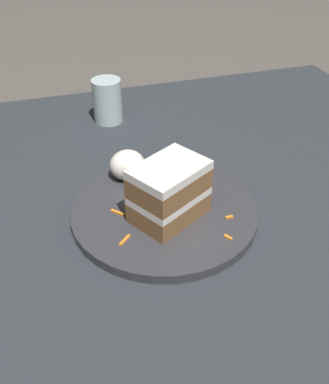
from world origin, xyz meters
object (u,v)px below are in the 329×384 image
plate (164,212)px  cake_slice (169,192)px  cream_dollop (127,165)px  orange_garnish (191,172)px  drinking_glass (108,104)px

plate → cake_slice: cake_slice is taller
plate → cake_slice: bearing=93.5°
cream_dollop → orange_garnish: bearing=168.8°
drinking_glass → cream_dollop: bearing=86.5°
plate → orange_garnish: size_ratio=5.25×
cake_slice → cream_dollop: (0.04, -0.12, -0.02)m
plate → cream_dollop: cream_dollop is taller
plate → cream_dollop: (0.03, -0.10, 0.03)m
cake_slice → drinking_glass: cake_slice is taller
plate → cream_dollop: 0.11m
cake_slice → cream_dollop: 0.13m
cake_slice → orange_garnish: bearing=113.7°
cake_slice → drinking_glass: bearing=153.2°
plate → cake_slice: 0.06m
plate → orange_garnish: (-0.07, -0.08, 0.01)m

